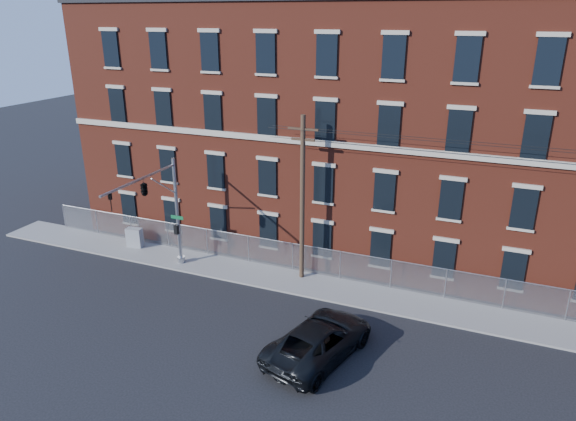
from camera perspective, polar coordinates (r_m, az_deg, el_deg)
The scene contains 8 objects.
ground at distance 28.80m, azimuth -6.37°, elevation -11.52°, with size 140.00×140.00×0.00m, color black.
sidewalk at distance 30.32m, azimuth 19.35°, elevation -10.77°, with size 65.00×3.00×0.12m, color gray.
mill_building at distance 35.88m, azimuth 21.87°, elevation 7.71°, with size 55.30×14.32×16.30m.
chain_link_fence at distance 30.98m, azimuth 19.73°, elevation -8.00°, with size 59.06×0.06×1.85m.
traffic_signal_mast at distance 31.18m, azimuth -14.61°, elevation 1.47°, with size 0.90×6.75×7.00m.
utility_pole_near at distance 30.33m, azimuth 1.58°, elevation 1.51°, with size 1.80×0.28×10.00m.
pickup_truck at distance 25.38m, azimuth 3.44°, elevation -13.93°, with size 2.91×6.31×1.75m, color black.
utility_cabinet at distance 37.68m, azimuth -16.44°, elevation -2.86°, with size 1.08×0.54×1.35m, color gray.
Camera 1 is at (12.06, -21.24, 15.24)m, focal length 32.48 mm.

